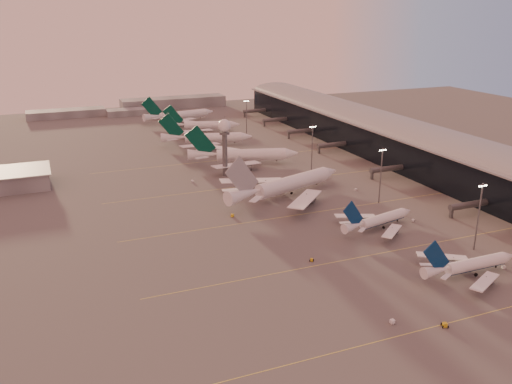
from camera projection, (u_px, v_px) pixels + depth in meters
name	position (u px, v px, depth m)	size (l,w,h in m)	color
ground	(333.00, 278.00, 174.00)	(700.00, 700.00, 0.00)	#535050
taxiway_markings	(329.00, 209.00, 233.84)	(180.00, 185.25, 0.02)	#E6DA51
terminal	(403.00, 142.00, 305.78)	(57.00, 362.00, 23.04)	black
radar_tower	(225.00, 136.00, 274.29)	(6.40, 6.40, 31.10)	#55575C
mast_a	(479.00, 214.00, 190.36)	(3.60, 0.56, 25.00)	#55575C
mast_b	(381.00, 173.00, 237.51)	(3.60, 0.56, 25.00)	#55575C
mast_c	(312.00, 146.00, 283.95)	(3.60, 0.56, 25.00)	#55575C
mast_d	(246.00, 117.00, 362.15)	(3.60, 0.56, 25.00)	#55575C
distant_horizon	(143.00, 106.00, 458.79)	(165.00, 37.50, 9.00)	slate
narrowbody_near	(470.00, 267.00, 175.00)	(38.12, 30.48, 14.91)	white
narrowbody_mid	(378.00, 222.00, 212.14)	(37.52, 29.62, 14.86)	white
widebody_white	(286.00, 188.00, 248.43)	(66.60, 52.49, 24.38)	white
greentail_a	(244.00, 157.00, 300.26)	(61.05, 48.63, 22.73)	white
greentail_b	(207.00, 140.00, 341.49)	(57.04, 45.47, 21.18)	white
greentail_c	(203.00, 127.00, 380.34)	(51.87, 41.25, 19.44)	white
greentail_d	(180.00, 117.00, 413.92)	(58.36, 46.74, 21.35)	white
gsv_truck_a	(394.00, 319.00, 148.60)	(6.29, 2.46, 2.53)	white
gsv_tug_near	(445.00, 325.00, 147.13)	(3.74, 4.57, 1.13)	gold
gsv_catering_a	(505.00, 263.00, 179.80)	(5.50, 3.52, 4.17)	white
gsv_tug_mid	(312.00, 260.00, 185.58)	(3.61, 3.29, 0.89)	gold
gsv_truck_b	(414.00, 219.00, 220.03)	(5.26, 2.14, 2.09)	white
gsv_truck_c	(233.00, 214.00, 225.38)	(5.49, 6.10, 2.45)	gold
gsv_catering_b	(356.00, 187.00, 257.70)	(4.63, 2.32, 3.74)	white
gsv_tug_far	(230.00, 181.00, 270.83)	(3.89, 4.52, 1.11)	#515355
gsv_truck_d	(192.00, 180.00, 270.27)	(2.14, 5.45, 2.19)	white
gsv_tug_hangar	(267.00, 149.00, 331.38)	(4.07, 3.39, 1.00)	gold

